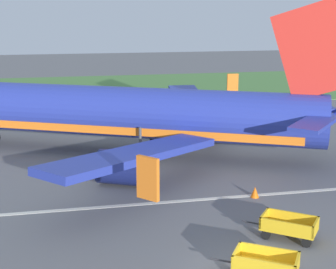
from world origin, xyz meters
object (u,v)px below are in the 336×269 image
(baggage_cart_nearest, at_px, (265,264))
(baggage_cart_second_in_row, at_px, (289,226))
(airplane, at_px, (130,114))
(traffic_cone_near_plane, at_px, (255,192))

(baggage_cart_nearest, bearing_deg, baggage_cart_second_in_row, 52.24)
(baggage_cart_nearest, height_order, baggage_cart_second_in_row, same)
(airplane, relative_size, baggage_cart_nearest, 10.42)
(baggage_cart_nearest, bearing_deg, airplane, 98.46)
(baggage_cart_second_in_row, bearing_deg, traffic_cone_near_plane, 85.29)
(traffic_cone_near_plane, bearing_deg, baggage_cart_nearest, -108.79)
(airplane, relative_size, baggage_cart_second_in_row, 10.85)
(airplane, distance_m, traffic_cone_near_plane, 12.25)
(airplane, xyz_separation_m, baggage_cart_nearest, (2.83, -19.06, -2.45))
(baggage_cart_nearest, relative_size, traffic_cone_near_plane, 5.35)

